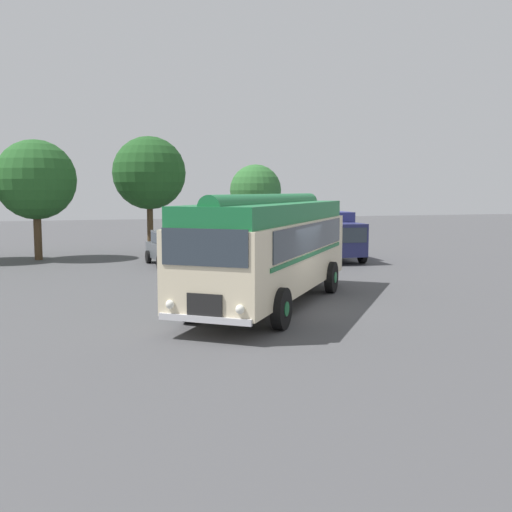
% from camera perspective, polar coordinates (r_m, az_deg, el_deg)
% --- Properties ---
extents(ground_plane, '(120.00, 120.00, 0.00)m').
position_cam_1_polar(ground_plane, '(18.33, 4.33, -5.06)').
color(ground_plane, '#474749').
extents(vintage_bus, '(8.09, 9.48, 3.49)m').
position_cam_1_polar(vintage_bus, '(18.66, 1.42, 1.03)').
color(vintage_bus, beige).
rests_on(vintage_bus, ground).
extents(car_near_left, '(2.15, 4.29, 1.66)m').
position_cam_1_polar(car_near_left, '(29.14, -8.06, 0.77)').
color(car_near_left, '#4C5156').
rests_on(car_near_left, ground).
extents(car_mid_left, '(2.07, 4.26, 1.66)m').
position_cam_1_polar(car_mid_left, '(30.00, -2.06, 0.99)').
color(car_mid_left, '#B7BABF').
rests_on(car_mid_left, ground).
extents(car_mid_right, '(2.38, 4.39, 1.66)m').
position_cam_1_polar(car_mid_right, '(30.03, 2.97, 0.99)').
color(car_mid_right, silver).
rests_on(car_mid_right, ground).
extents(box_van, '(2.68, 5.90, 2.50)m').
position_cam_1_polar(box_van, '(31.67, 6.87, 2.16)').
color(box_van, navy).
rests_on(box_van, ground).
extents(tree_left_of_centre, '(4.12, 4.12, 6.22)m').
position_cam_1_polar(tree_left_of_centre, '(33.07, -20.38, 6.81)').
color(tree_left_of_centre, '#4C3823').
rests_on(tree_left_of_centre, ground).
extents(tree_centre, '(4.06, 4.06, 6.61)m').
position_cam_1_polar(tree_centre, '(34.17, -10.31, 7.86)').
color(tree_centre, '#4C3823').
rests_on(tree_centre, ground).
extents(tree_right_of_centre, '(2.90, 2.90, 5.07)m').
position_cam_1_polar(tree_right_of_centre, '(33.96, -0.15, 6.17)').
color(tree_right_of_centre, '#4C3823').
rests_on(tree_right_of_centre, ground).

